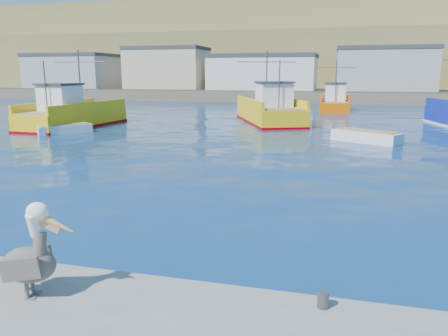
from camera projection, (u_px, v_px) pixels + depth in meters
name	position (u px, v px, depth m)	size (l,w,h in m)	color
ground	(211.00, 244.00, 11.54)	(260.00, 260.00, 0.00)	#071F51
dock_bollards	(190.00, 283.00, 8.04)	(36.20, 0.20, 0.30)	#4C4C4C
far_shore	(329.00, 56.00, 112.90)	(200.00, 81.00, 24.00)	brown
trawler_yellow_a	(72.00, 115.00, 36.92)	(5.00, 11.18, 6.47)	yellow
trawler_yellow_b	(270.00, 111.00, 40.26)	(8.26, 12.36, 6.57)	yellow
boat_orange	(335.00, 102.00, 53.05)	(4.61, 8.83, 6.14)	#D95503
skiff_left	(64.00, 130.00, 33.10)	(3.65, 3.79, 0.85)	silver
skiff_mid	(366.00, 137.00, 28.73)	(4.57, 3.58, 0.96)	silver
skiff_extra	(36.00, 121.00, 39.13)	(4.01, 3.28, 0.85)	silver
pelican	(31.00, 257.00, 7.72)	(1.42, 0.78, 1.76)	#595451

